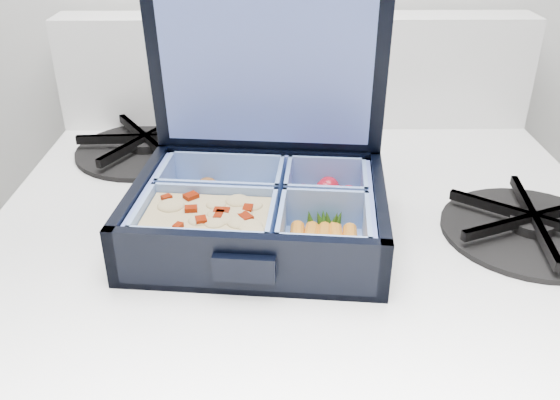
{
  "coord_description": "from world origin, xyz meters",
  "views": [
    {
      "loc": [
        0.19,
        1.17,
        1.23
      ],
      "look_at": [
        0.2,
        1.65,
        0.97
      ],
      "focal_mm": 38.0,
      "sensor_mm": 36.0,
      "label": 1
    }
  ],
  "objects": [
    {
      "name": "fork",
      "position": [
        0.24,
        1.78,
        0.94
      ],
      "size": [
        0.08,
        0.16,
        0.01
      ],
      "primitive_type": null,
      "rotation": [
        0.0,
        0.0,
        -0.36
      ],
      "color": "silver",
      "rests_on": "stove"
    },
    {
      "name": "burner_grate_rear",
      "position": [
        0.03,
        1.85,
        0.94
      ],
      "size": [
        0.18,
        0.18,
        0.02
      ],
      "primitive_type": "cylinder",
      "rotation": [
        0.0,
        0.0,
        0.04
      ],
      "color": "black",
      "rests_on": "stove"
    },
    {
      "name": "bento_box",
      "position": [
        0.18,
        1.64,
        0.96
      ],
      "size": [
        0.25,
        0.2,
        0.05
      ],
      "primitive_type": null,
      "rotation": [
        0.0,
        0.0,
        -0.1
      ],
      "color": "black",
      "rests_on": "stove"
    },
    {
      "name": "burner_grate",
      "position": [
        0.44,
        1.65,
        0.95
      ],
      "size": [
        0.22,
        0.22,
        0.02
      ],
      "primitive_type": "cylinder",
      "rotation": [
        0.0,
        0.0,
        0.4
      ],
      "color": "black",
      "rests_on": "stove"
    }
  ]
}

